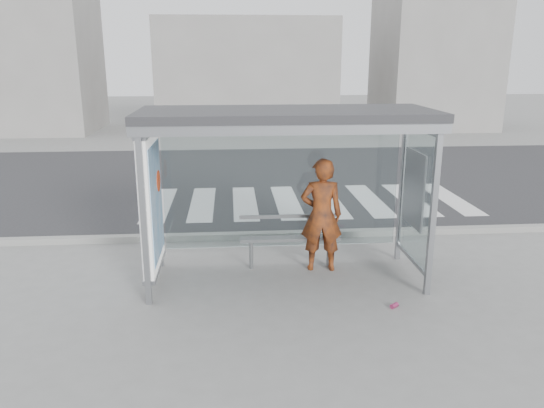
{
  "coord_description": "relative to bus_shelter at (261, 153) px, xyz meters",
  "views": [
    {
      "loc": [
        -0.82,
        -7.61,
        3.36
      ],
      "look_at": [
        -0.2,
        0.2,
        1.16
      ],
      "focal_mm": 35.0,
      "sensor_mm": 36.0,
      "label": 1
    }
  ],
  "objects": [
    {
      "name": "building_right",
      "position": [
        9.37,
        17.94,
        1.52
      ],
      "size": [
        5.0,
        5.0,
        7.0
      ],
      "primitive_type": "cube",
      "color": "gray",
      "rests_on": "ground"
    },
    {
      "name": "curb",
      "position": [
        0.37,
        1.89,
        -1.92
      ],
      "size": [
        30.0,
        0.18,
        0.12
      ],
      "primitive_type": "cube",
      "color": "gray",
      "rests_on": "ground"
    },
    {
      "name": "ground",
      "position": [
        0.37,
        -0.06,
        -1.98
      ],
      "size": [
        80.0,
        80.0,
        0.0
      ],
      "primitive_type": "plane",
      "color": "slate",
      "rests_on": "ground"
    },
    {
      "name": "bus_shelter",
      "position": [
        0.0,
        0.0,
        0.0
      ],
      "size": [
        4.25,
        1.65,
        2.62
      ],
      "color": "gray",
      "rests_on": "ground"
    },
    {
      "name": "road",
      "position": [
        0.37,
        6.94,
        -1.98
      ],
      "size": [
        30.0,
        10.0,
        0.01
      ],
      "primitive_type": "cube",
      "color": "#28282A",
      "rests_on": "ground"
    },
    {
      "name": "building_center",
      "position": [
        0.37,
        17.94,
        0.52
      ],
      "size": [
        8.0,
        5.0,
        5.0
      ],
      "primitive_type": "cube",
      "color": "gray",
      "rests_on": "ground"
    },
    {
      "name": "person",
      "position": [
        0.98,
        0.3,
        -1.06
      ],
      "size": [
        0.7,
        0.49,
        1.84
      ],
      "primitive_type": "imported",
      "rotation": [
        0.0,
        0.0,
        3.07
      ],
      "color": "#C44012",
      "rests_on": "ground"
    },
    {
      "name": "soda_can",
      "position": [
        1.77,
        -1.16,
        -1.95
      ],
      "size": [
        0.14,
        0.13,
        0.07
      ],
      "primitive_type": "cylinder",
      "rotation": [
        0.0,
        1.57,
        0.64
      ],
      "color": "#CB3B76",
      "rests_on": "ground"
    },
    {
      "name": "bench",
      "position": [
        0.49,
        0.44,
        -1.48
      ],
      "size": [
        1.64,
        0.31,
        0.85
      ],
      "color": "slate",
      "rests_on": "ground"
    },
    {
      "name": "building_left",
      "position": [
        -9.63,
        17.94,
        1.02
      ],
      "size": [
        6.0,
        5.0,
        6.0
      ],
      "primitive_type": "cube",
      "color": "gray",
      "rests_on": "ground"
    },
    {
      "name": "crosswalk",
      "position": [
        1.37,
        4.44,
        -1.98
      ],
      "size": [
        7.55,
        3.0,
        0.0
      ],
      "color": "silver",
      "rests_on": "ground"
    }
  ]
}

